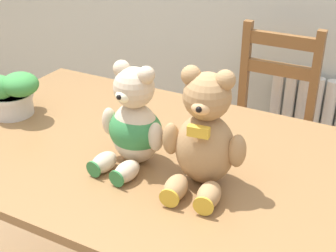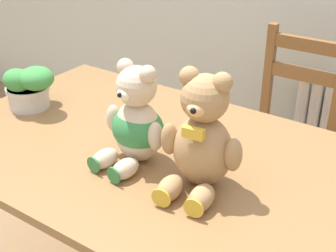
{
  "view_description": "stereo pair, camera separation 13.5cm",
  "coord_description": "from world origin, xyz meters",
  "px_view_note": "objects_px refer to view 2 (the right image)",
  "views": [
    {
      "loc": [
        0.63,
        -0.66,
        1.53
      ],
      "look_at": [
        0.07,
        0.39,
        0.9
      ],
      "focal_mm": 50.0,
      "sensor_mm": 36.0,
      "label": 1
    },
    {
      "loc": [
        0.75,
        -0.59,
        1.53
      ],
      "look_at": [
        0.07,
        0.39,
        0.9
      ],
      "focal_mm": 50.0,
      "sensor_mm": 36.0,
      "label": 2
    }
  ],
  "objects_px": {
    "wooden_chair_behind": "(285,136)",
    "teddy_bear_right": "(202,139)",
    "teddy_bear_left": "(136,123)",
    "potted_plant": "(29,85)"
  },
  "relations": [
    {
      "from": "wooden_chair_behind",
      "to": "teddy_bear_right",
      "type": "distance_m",
      "value": 1.02
    },
    {
      "from": "teddy_bear_left",
      "to": "potted_plant",
      "type": "xyz_separation_m",
      "value": [
        -0.57,
        0.07,
        -0.04
      ]
    },
    {
      "from": "teddy_bear_left",
      "to": "teddy_bear_right",
      "type": "relative_size",
      "value": 0.92
    },
    {
      "from": "wooden_chair_behind",
      "to": "teddy_bear_right",
      "type": "bearing_deg",
      "value": 94.87
    },
    {
      "from": "teddy_bear_left",
      "to": "teddy_bear_right",
      "type": "height_order",
      "value": "teddy_bear_right"
    },
    {
      "from": "teddy_bear_left",
      "to": "wooden_chair_behind",
      "type": "bearing_deg",
      "value": -93.33
    },
    {
      "from": "wooden_chair_behind",
      "to": "potted_plant",
      "type": "bearing_deg",
      "value": 49.54
    },
    {
      "from": "wooden_chair_behind",
      "to": "potted_plant",
      "type": "distance_m",
      "value": 1.17
    },
    {
      "from": "teddy_bear_right",
      "to": "wooden_chair_behind",
      "type": "bearing_deg",
      "value": -92.33
    },
    {
      "from": "wooden_chair_behind",
      "to": "teddy_bear_left",
      "type": "xyz_separation_m",
      "value": [
        -0.15,
        -0.92,
        0.41
      ]
    }
  ]
}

